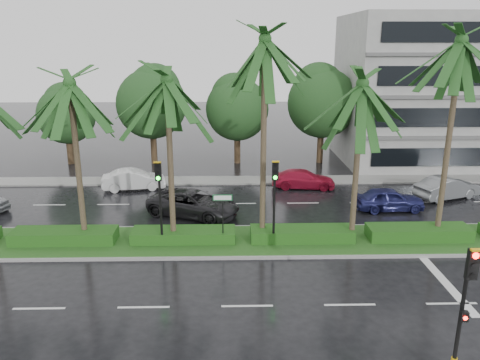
{
  "coord_description": "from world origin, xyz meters",
  "views": [
    {
      "loc": [
        -0.64,
        -20.96,
        9.81
      ],
      "look_at": [
        -0.13,
        1.5,
        3.18
      ],
      "focal_mm": 35.0,
      "sensor_mm": 36.0,
      "label": 1
    }
  ],
  "objects_px": {
    "car_darkgrey": "(194,204)",
    "car_blue": "(389,199)",
    "signal_median_left": "(159,191)",
    "car_grey": "(447,188)",
    "car_red": "(303,179)",
    "street_sign": "(223,207)",
    "signal_near": "(464,309)",
    "car_white": "(134,180)"
  },
  "relations": [
    {
      "from": "car_darkgrey",
      "to": "car_blue",
      "type": "height_order",
      "value": "car_darkgrey"
    },
    {
      "from": "signal_median_left",
      "to": "car_grey",
      "type": "xyz_separation_m",
      "value": [
        17.5,
        7.43,
        -2.27
      ]
    },
    {
      "from": "car_red",
      "to": "car_grey",
      "type": "height_order",
      "value": "car_grey"
    },
    {
      "from": "car_blue",
      "to": "signal_median_left",
      "type": "bearing_deg",
      "value": 110.3
    },
    {
      "from": "street_sign",
      "to": "car_red",
      "type": "height_order",
      "value": "street_sign"
    },
    {
      "from": "car_grey",
      "to": "street_sign",
      "type": "bearing_deg",
      "value": 94.87
    },
    {
      "from": "car_red",
      "to": "car_grey",
      "type": "xyz_separation_m",
      "value": [
        9.0,
        -2.57,
        0.09
      ]
    },
    {
      "from": "signal_near",
      "to": "car_red",
      "type": "height_order",
      "value": "signal_near"
    },
    {
      "from": "street_sign",
      "to": "car_blue",
      "type": "relative_size",
      "value": 0.63
    },
    {
      "from": "signal_median_left",
      "to": "car_darkgrey",
      "type": "xyz_separation_m",
      "value": [
        1.22,
        4.63,
        -2.25
      ]
    },
    {
      "from": "signal_near",
      "to": "car_white",
      "type": "relative_size",
      "value": 1.02
    },
    {
      "from": "car_white",
      "to": "car_darkgrey",
      "type": "height_order",
      "value": "car_darkgrey"
    },
    {
      "from": "car_blue",
      "to": "car_grey",
      "type": "relative_size",
      "value": 0.93
    },
    {
      "from": "car_blue",
      "to": "car_red",
      "type": "bearing_deg",
      "value": 41.87
    },
    {
      "from": "car_white",
      "to": "car_blue",
      "type": "bearing_deg",
      "value": -115.33
    },
    {
      "from": "car_white",
      "to": "car_red",
      "type": "xyz_separation_m",
      "value": [
        11.78,
        0.12,
        -0.07
      ]
    },
    {
      "from": "signal_median_left",
      "to": "signal_near",
      "type": "bearing_deg",
      "value": -44.09
    },
    {
      "from": "signal_median_left",
      "to": "car_white",
      "type": "relative_size",
      "value": 1.02
    },
    {
      "from": "car_red",
      "to": "car_grey",
      "type": "relative_size",
      "value": 1.0
    },
    {
      "from": "car_grey",
      "to": "car_darkgrey",
      "type": "bearing_deg",
      "value": 78.08
    },
    {
      "from": "signal_median_left",
      "to": "car_grey",
      "type": "height_order",
      "value": "signal_median_left"
    },
    {
      "from": "signal_median_left",
      "to": "car_red",
      "type": "distance_m",
      "value": 13.33
    },
    {
      "from": "street_sign",
      "to": "car_darkgrey",
      "type": "distance_m",
      "value": 4.98
    },
    {
      "from": "car_white",
      "to": "car_grey",
      "type": "relative_size",
      "value": 0.97
    },
    {
      "from": "signal_median_left",
      "to": "car_blue",
      "type": "distance_m",
      "value": 14.22
    },
    {
      "from": "street_sign",
      "to": "car_white",
      "type": "relative_size",
      "value": 0.61
    },
    {
      "from": "signal_near",
      "to": "car_white",
      "type": "bearing_deg",
      "value": 124.16
    },
    {
      "from": "car_red",
      "to": "car_darkgrey",
      "type": "bearing_deg",
      "value": 132.44
    },
    {
      "from": "street_sign",
      "to": "car_darkgrey",
      "type": "xyz_separation_m",
      "value": [
        -1.78,
        4.45,
        -1.37
      ]
    },
    {
      "from": "signal_near",
      "to": "car_red",
      "type": "relative_size",
      "value": 1.0
    },
    {
      "from": "car_white",
      "to": "car_blue",
      "type": "distance_m",
      "value": 16.91
    },
    {
      "from": "car_white",
      "to": "street_sign",
      "type": "bearing_deg",
      "value": -156.66
    },
    {
      "from": "car_red",
      "to": "signal_median_left",
      "type": "bearing_deg",
      "value": 145.66
    },
    {
      "from": "car_white",
      "to": "car_blue",
      "type": "height_order",
      "value": "car_white"
    },
    {
      "from": "car_blue",
      "to": "signal_near",
      "type": "bearing_deg",
      "value": 166.84
    },
    {
      "from": "signal_near",
      "to": "car_blue",
      "type": "distance_m",
      "value": 15.38
    },
    {
      "from": "car_darkgrey",
      "to": "car_red",
      "type": "bearing_deg",
      "value": -31.22
    },
    {
      "from": "car_blue",
      "to": "car_grey",
      "type": "distance_m",
      "value": 4.98
    },
    {
      "from": "car_darkgrey",
      "to": "car_grey",
      "type": "distance_m",
      "value": 16.52
    },
    {
      "from": "signal_median_left",
      "to": "car_darkgrey",
      "type": "distance_m",
      "value": 5.29
    },
    {
      "from": "car_white",
      "to": "car_grey",
      "type": "xyz_separation_m",
      "value": [
        20.78,
        -2.44,
        0.02
      ]
    },
    {
      "from": "signal_median_left",
      "to": "car_darkgrey",
      "type": "height_order",
      "value": "signal_median_left"
    }
  ]
}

